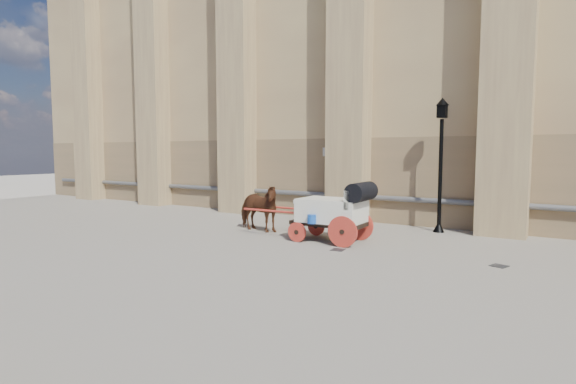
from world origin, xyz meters
The scene contains 6 objects.
ground centered at (0.00, 0.00, 0.00)m, with size 90.00×90.00×0.00m, color gray.
horse centered at (-2.60, 0.33, 0.74)m, with size 0.80×1.76×1.49m, color #562E1C.
carriage centered at (0.22, 0.13, 0.91)m, with size 3.87×1.38×1.69m.
street_lamp centered at (2.27, 3.25, 2.22)m, with size 0.39×0.39×4.15m.
drain_grate_near centered at (0.74, -0.79, 0.01)m, with size 0.32×0.32×0.01m, color black.
drain_grate_far centered at (4.45, -0.38, 0.01)m, with size 0.32×0.32×0.01m, color black.
Camera 1 is at (5.67, -11.01, 2.50)m, focal length 28.00 mm.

